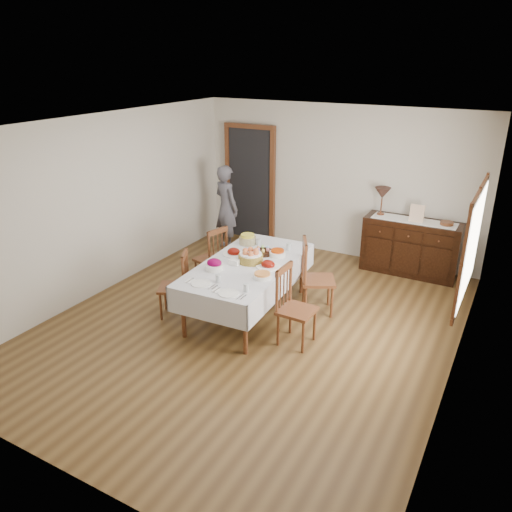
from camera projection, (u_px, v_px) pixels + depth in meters
The scene contains 26 objects.
ground at pixel (252, 324), 6.67m from camera, with size 6.00×6.00×0.00m, color brown.
room_shell at pixel (258, 196), 6.46m from camera, with size 5.02×6.02×2.65m.
dining_table at pixel (248, 269), 6.72m from camera, with size 1.22×2.24×0.75m.
chair_left_near at pixel (177, 284), 6.74m from camera, with size 0.52×0.52×0.93m.
chair_left_far at pixel (213, 257), 7.58m from camera, with size 0.50×0.50×0.97m.
chair_right_near at pixel (293, 305), 6.09m from camera, with size 0.43×0.43×1.00m.
chair_right_far at pixel (314, 276), 6.82m from camera, with size 0.60×0.60×1.06m.
sideboard at pixel (411, 247), 8.07m from camera, with size 1.51×0.55×0.91m.
person at pixel (226, 205), 8.98m from camera, with size 0.51×0.33×1.65m, color #55535E.
bread_basket at pixel (251, 257), 6.69m from camera, with size 0.33×0.33×0.19m.
egg_basket at pixel (263, 252), 6.98m from camera, with size 0.28×0.28×0.11m.
ham_platter_a at pixel (234, 252), 6.97m from camera, with size 0.32×0.32×0.11m.
ham_platter_b at pixel (268, 265), 6.55m from camera, with size 0.31×0.31×0.11m.
beet_bowl at pixel (214, 265), 6.46m from camera, with size 0.24×0.24×0.15m.
carrot_bowl at pixel (277, 253), 6.90m from camera, with size 0.23×0.23×0.10m.
pineapple_bowl at pixel (248, 239), 7.34m from camera, with size 0.25×0.25×0.15m.
casserole_dish at pixel (262, 276), 6.23m from camera, with size 0.23×0.23×0.07m.
butter_dish at pixel (234, 262), 6.63m from camera, with size 0.14×0.10×0.07m.
setting_left at pixel (207, 282), 6.10m from camera, with size 0.43×0.31×0.10m.
setting_right at pixel (234, 291), 5.85m from camera, with size 0.43×0.31×0.10m.
glass_far_a at pixel (259, 242), 7.29m from camera, with size 0.06×0.06×0.10m.
glass_far_b at pixel (289, 247), 7.11m from camera, with size 0.07×0.07×0.10m.
runner at pixel (414, 221), 7.87m from camera, with size 1.30×0.35×0.01m.
table_lamp at pixel (382, 194), 8.03m from camera, with size 0.26×0.26×0.46m.
picture_frame at pixel (417, 214), 7.76m from camera, with size 0.22×0.08×0.28m.
deco_bowl at pixel (447, 224), 7.65m from camera, with size 0.20×0.20×0.06m.
Camera 1 is at (2.86, -5.08, 3.37)m, focal length 35.00 mm.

